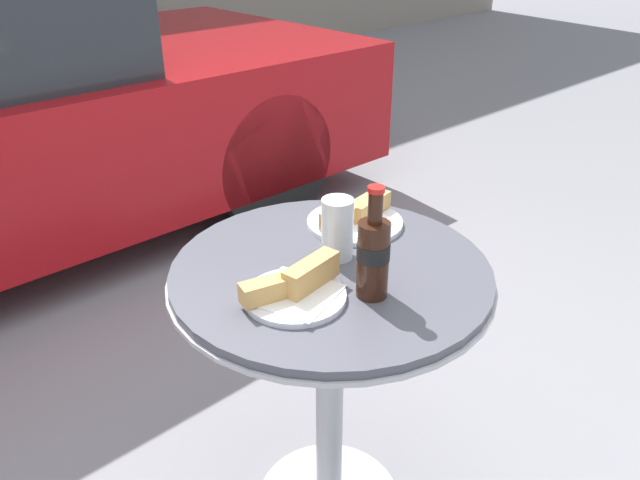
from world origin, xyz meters
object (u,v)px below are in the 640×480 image
(bistro_table, at_px, (330,331))
(cola_bottle_left, at_px, (373,254))
(drinking_glass, at_px, (337,231))
(lunch_plate_near, at_px, (295,288))
(lunch_plate_far, at_px, (356,218))

(bistro_table, xyz_separation_m, cola_bottle_left, (-0.02, -0.13, 0.26))
(drinking_glass, distance_m, lunch_plate_near, 0.19)
(cola_bottle_left, distance_m, lunch_plate_near, 0.16)
(bistro_table, xyz_separation_m, lunch_plate_near, (-0.13, -0.04, 0.19))
(cola_bottle_left, height_order, lunch_plate_far, cola_bottle_left)
(cola_bottle_left, bearing_deg, lunch_plate_far, 50.51)
(bistro_table, bearing_deg, lunch_plate_near, -163.15)
(lunch_plate_near, height_order, lunch_plate_far, lunch_plate_near)
(bistro_table, height_order, cola_bottle_left, cola_bottle_left)
(bistro_table, relative_size, cola_bottle_left, 3.19)
(bistro_table, distance_m, cola_bottle_left, 0.29)
(lunch_plate_near, bearing_deg, drinking_glass, 19.78)
(lunch_plate_near, relative_size, lunch_plate_far, 0.94)
(cola_bottle_left, relative_size, lunch_plate_far, 0.99)
(cola_bottle_left, xyz_separation_m, lunch_plate_far, (0.20, 0.24, -0.07))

